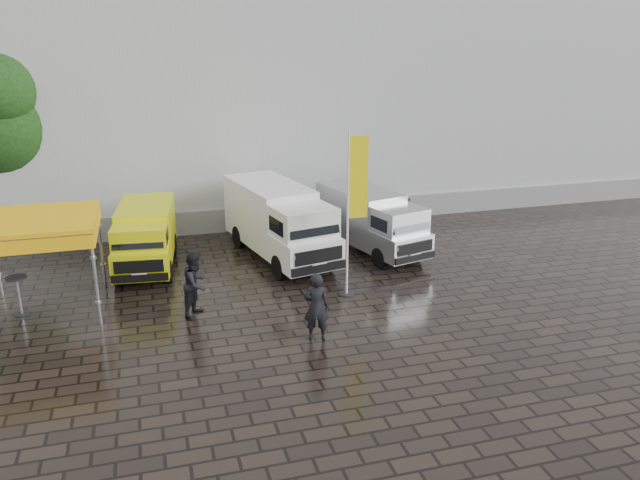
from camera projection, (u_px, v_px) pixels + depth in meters
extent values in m
plane|color=black|center=(363.00, 294.00, 20.17)|extent=(120.00, 120.00, 0.00)
cube|color=silver|center=(299.00, 73.00, 33.42)|extent=(44.00, 16.00, 12.00)
cube|color=gray|center=(345.00, 211.00, 27.80)|extent=(44.00, 0.15, 1.00)
cylinder|color=silver|center=(101.00, 245.00, 20.56)|extent=(0.10, 0.10, 2.74)
cylinder|color=silver|center=(96.00, 280.00, 17.66)|extent=(0.10, 0.10, 2.74)
cube|color=#F8B50D|center=(36.00, 219.00, 18.24)|extent=(3.37, 3.37, 0.12)
cube|color=#F8B50D|center=(29.00, 247.00, 16.81)|extent=(3.32, 0.04, 0.40)
cylinder|color=black|center=(347.00, 294.00, 20.13)|extent=(0.50, 0.50, 0.04)
cylinder|color=white|center=(348.00, 215.00, 19.30)|extent=(0.07, 0.07, 5.32)
cube|color=yellow|center=(359.00, 178.00, 19.02)|extent=(0.60, 0.03, 2.55)
cylinder|color=black|center=(12.00, 193.00, 25.03)|extent=(0.55, 0.55, 3.90)
sphere|color=black|center=(1.00, 124.00, 24.18)|extent=(4.29, 4.29, 4.29)
cylinder|color=black|center=(19.00, 296.00, 18.52)|extent=(0.60, 0.60, 1.20)
cube|color=black|center=(400.00, 209.00, 27.95)|extent=(0.66, 0.66, 1.06)
imported|color=black|center=(316.00, 307.00, 16.88)|extent=(0.79, 0.61, 1.93)
imported|color=black|center=(196.00, 284.00, 18.43)|extent=(1.15, 1.20, 1.94)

